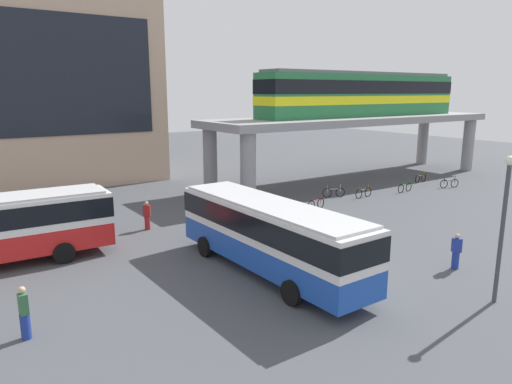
{
  "coord_description": "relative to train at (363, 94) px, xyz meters",
  "views": [
    {
      "loc": [
        -14.55,
        -15.09,
        7.94
      ],
      "look_at": [
        0.55,
        6.79,
        2.2
      ],
      "focal_mm": 32.93,
      "sensor_mm": 36.0,
      "label": 1
    }
  ],
  "objects": [
    {
      "name": "pedestrian_near_building",
      "position": [
        -30.18,
        -13.78,
        -6.83
      ],
      "size": [
        0.32,
        0.41,
        1.82
      ],
      "color": "navy",
      "rests_on": "ground_plane"
    },
    {
      "name": "bicycle_brown",
      "position": [
        -5.44,
        -5.56,
        -7.34
      ],
      "size": [
        1.79,
        0.14,
        1.04
      ],
      "color": "black",
      "rests_on": "ground_plane"
    },
    {
      "name": "elevated_platform",
      "position": [
        -0.65,
        -0.0,
        -2.75
      ],
      "size": [
        29.27,
        7.01,
        5.73
      ],
      "color": "gray",
      "rests_on": "ground_plane"
    },
    {
      "name": "pedestrian_by_bike_rack",
      "position": [
        -22.2,
        -4.26,
        -6.9
      ],
      "size": [
        0.48,
        0.43,
        1.69
      ],
      "color": "maroon",
      "rests_on": "ground_plane"
    },
    {
      "name": "bicycle_silver",
      "position": [
        -7.21,
        -4.16,
        -7.34
      ],
      "size": [
        1.66,
        0.79,
        1.04
      ],
      "color": "black",
      "rests_on": "ground_plane"
    },
    {
      "name": "pedestrian_waiting_near_stop",
      "position": [
        -13.01,
        -18.11,
        -6.92
      ],
      "size": [
        0.48,
        0.45,
        1.66
      ],
      "color": "navy",
      "rests_on": "ground_plane"
    },
    {
      "name": "ground_plane",
      "position": [
        -17.4,
        -4.48,
        -7.7
      ],
      "size": [
        120.0,
        120.0,
        0.0
      ],
      "primitive_type": "plane",
      "color": "#47494F"
    },
    {
      "name": "bus_main",
      "position": [
        -20.3,
        -13.69,
        -5.71
      ],
      "size": [
        2.92,
        11.08,
        3.22
      ],
      "color": "#1E4CB2",
      "rests_on": "ground_plane"
    },
    {
      "name": "train",
      "position": [
        0.0,
        0.0,
        0.0
      ],
      "size": [
        21.7,
        2.96,
        3.84
      ],
      "color": "#26723F",
      "rests_on": "elevated_platform"
    },
    {
      "name": "lamp_post",
      "position": [
        -14.89,
        -20.99,
        -4.32
      ],
      "size": [
        0.36,
        0.36,
        5.66
      ],
      "color": "#3F3F44",
      "rests_on": "ground_plane"
    },
    {
      "name": "bicycle_green",
      "position": [
        -1.22,
        -6.07,
        -7.34
      ],
      "size": [
        1.79,
        0.18,
        1.04
      ],
      "color": "black",
      "rests_on": "ground_plane"
    },
    {
      "name": "bicycle_red",
      "position": [
        -10.82,
        -6.19,
        -7.34
      ],
      "size": [
        1.77,
        0.38,
        1.04
      ],
      "color": "black",
      "rests_on": "ground_plane"
    },
    {
      "name": "bicycle_black",
      "position": [
        3.3,
        -7.04,
        -7.34
      ],
      "size": [
        1.71,
        0.64,
        1.04
      ],
      "color": "black",
      "rests_on": "ground_plane"
    },
    {
      "name": "bicycle_orange",
      "position": [
        3.31,
        -4.2,
        -7.34
      ],
      "size": [
        1.78,
        0.28,
        1.04
      ],
      "color": "black",
      "rests_on": "ground_plane"
    }
  ]
}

